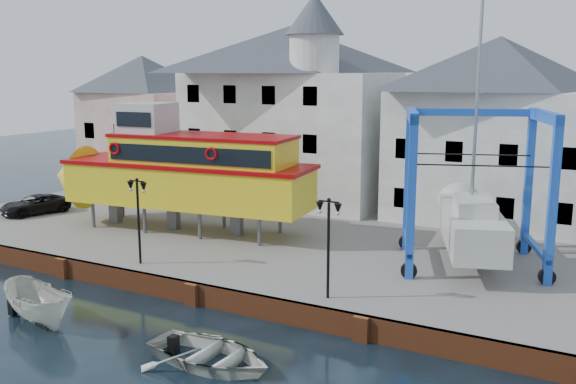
% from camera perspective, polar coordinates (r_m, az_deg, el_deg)
% --- Properties ---
extents(ground, '(140.00, 140.00, 0.00)m').
position_cam_1_polar(ground, '(29.09, -8.45, -9.90)').
color(ground, black).
rests_on(ground, ground).
extents(hardstanding, '(44.00, 22.00, 1.00)m').
position_cam_1_polar(hardstanding, '(37.87, 1.55, -4.06)').
color(hardstanding, slate).
rests_on(hardstanding, ground).
extents(quay_wall, '(44.00, 0.47, 1.00)m').
position_cam_1_polar(quay_wall, '(29.00, -8.35, -8.91)').
color(quay_wall, brown).
rests_on(quay_wall, ground).
extents(building_pink, '(8.00, 7.00, 10.30)m').
position_cam_1_polar(building_pink, '(52.72, -12.65, 6.14)').
color(building_pink, tan).
rests_on(building_pink, hardstanding).
extents(building_white_main, '(14.00, 8.30, 14.00)m').
position_cam_1_polar(building_white_main, '(45.49, 0.33, 7.20)').
color(building_white_main, '#BDBDBC').
rests_on(building_white_main, hardstanding).
extents(building_white_right, '(12.00, 8.00, 11.20)m').
position_cam_1_polar(building_white_right, '(41.50, 17.97, 5.29)').
color(building_white_right, '#BDBDBC').
rests_on(building_white_right, hardstanding).
extents(lamp_post_left, '(1.12, 0.32, 4.20)m').
position_cam_1_polar(lamp_post_left, '(31.30, -13.22, -0.63)').
color(lamp_post_left, black).
rests_on(lamp_post_left, hardstanding).
extents(lamp_post_right, '(1.12, 0.32, 4.20)m').
position_cam_1_polar(lamp_post_right, '(25.88, 3.63, -2.75)').
color(lamp_post_right, black).
rests_on(lamp_post_right, hardstanding).
extents(tour_boat, '(17.21, 5.90, 7.34)m').
position_cam_1_polar(tour_boat, '(37.74, -10.22, 1.87)').
color(tour_boat, '#59595E').
rests_on(tour_boat, hardstanding).
extents(travel_lift, '(8.00, 9.69, 14.25)m').
position_cam_1_polar(travel_lift, '(32.41, 15.86, -1.81)').
color(travel_lift, blue).
rests_on(travel_lift, hardstanding).
extents(van, '(3.31, 4.77, 1.21)m').
position_cam_1_polar(van, '(44.78, -21.56, -1.04)').
color(van, black).
rests_on(van, hardstanding).
extents(motorboat_a, '(5.02, 3.08, 1.82)m').
position_cam_1_polar(motorboat_a, '(28.80, -21.14, -10.76)').
color(motorboat_a, beige).
rests_on(motorboat_a, ground).
extents(motorboat_b, '(5.14, 3.83, 1.02)m').
position_cam_1_polar(motorboat_b, '(23.60, -6.96, -14.98)').
color(motorboat_b, beige).
rests_on(motorboat_b, ground).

